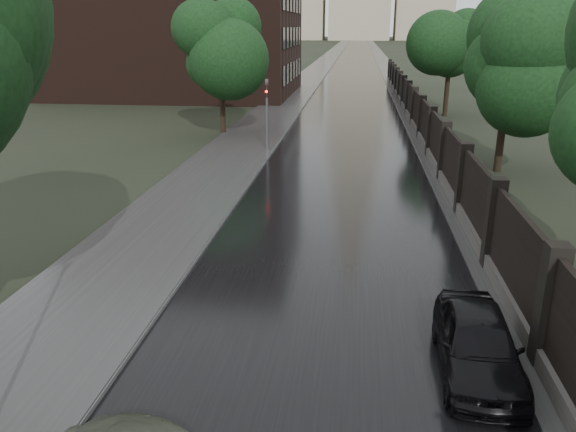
# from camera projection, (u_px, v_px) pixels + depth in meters

# --- Properties ---
(road) EXTENTS (8.00, 420.00, 0.02)m
(road) POSITION_uv_depth(u_px,v_px,m) (357.00, 48.00, 186.16)
(road) COLOR black
(road) RESTS_ON ground
(sidewalk_left) EXTENTS (4.00, 420.00, 0.16)m
(sidewalk_left) POSITION_uv_depth(u_px,v_px,m) (339.00, 47.00, 186.82)
(sidewalk_left) COLOR #2D2D2D
(sidewalk_left) RESTS_ON ground
(verge_right) EXTENTS (3.00, 420.00, 0.08)m
(verge_right) POSITION_uv_depth(u_px,v_px,m) (374.00, 47.00, 185.52)
(verge_right) COLOR #2D2D2D
(verge_right) RESTS_ON ground
(fence_right) EXTENTS (0.45, 75.72, 2.70)m
(fence_right) POSITION_uv_depth(u_px,v_px,m) (418.00, 118.00, 36.78)
(fence_right) COLOR #383533
(fence_right) RESTS_ON ground
(tree_left_far) EXTENTS (4.25, 4.25, 7.39)m
(tree_left_far) POSITION_uv_depth(u_px,v_px,m) (220.00, 51.00, 34.97)
(tree_left_far) COLOR black
(tree_left_far) RESTS_ON ground
(tree_right_b) EXTENTS (4.08, 4.08, 7.01)m
(tree_right_b) POSITION_uv_depth(u_px,v_px,m) (510.00, 66.00, 25.77)
(tree_right_b) COLOR black
(tree_right_b) RESTS_ON ground
(tree_right_c) EXTENTS (4.08, 4.08, 7.01)m
(tree_right_c) POSITION_uv_depth(u_px,v_px,m) (450.00, 50.00, 42.69)
(tree_right_c) COLOR black
(tree_right_c) RESTS_ON ground
(traffic_light) EXTENTS (0.16, 0.32, 4.00)m
(traffic_light) POSITION_uv_depth(u_px,v_px,m) (267.00, 109.00, 30.75)
(traffic_light) COLOR #59595E
(traffic_light) RESTS_ON ground
(car_right_near) EXTENTS (1.65, 3.89, 1.31)m
(car_right_near) POSITION_uv_depth(u_px,v_px,m) (478.00, 343.00, 11.28)
(car_right_near) COLOR black
(car_right_near) RESTS_ON ground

